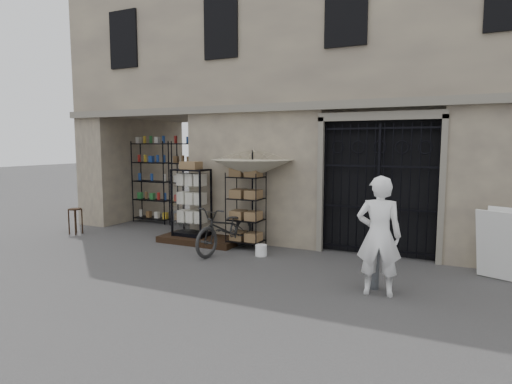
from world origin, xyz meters
The scene contains 15 objects.
ground centered at (0.00, 0.00, 0.00)m, with size 80.00×80.00×0.00m, color black.
main_building centered at (0.00, 4.00, 4.50)m, with size 14.00×4.00×9.00m, color gray.
shop_recess centered at (-4.50, 2.80, 1.50)m, with size 3.00×1.70×3.00m, color black.
shop_shelving centered at (-4.55, 3.30, 1.25)m, with size 2.70×0.50×2.50m, color black.
iron_gate centered at (1.75, 2.28, 1.50)m, with size 2.50×0.21×3.00m.
step_platform centered at (-2.40, 1.55, 0.07)m, with size 2.00×0.90×0.15m, color black.
display_cabinet centered at (-2.66, 1.58, 0.89)m, with size 0.92×0.69×1.79m.
wire_rack centered at (-1.14, 1.57, 0.87)m, with size 0.93×0.81×1.77m.
market_umbrella centered at (-1.06, 1.75, 1.96)m, with size 2.00×2.02×2.73m.
white_bucket centered at (-0.52, 1.07, 0.12)m, with size 0.25×0.25×0.24m, color white.
bicycle centered at (-1.37, 1.05, 0.00)m, with size 0.70×1.05×2.00m, color black.
wooden_stool centered at (-5.99, 0.98, 0.37)m, with size 0.37×0.37×0.70m.
steel_bollard centered at (2.09, -0.06, 0.39)m, with size 0.14×0.14×0.78m, color slate.
shopkeeper centered at (2.17, -0.29, 0.00)m, with size 0.70×1.93×0.46m, color white.
easel_sign centered at (3.98, 1.47, 0.65)m, with size 0.80×0.85×1.25m.
Camera 1 is at (3.27, -7.18, 2.43)m, focal length 30.00 mm.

